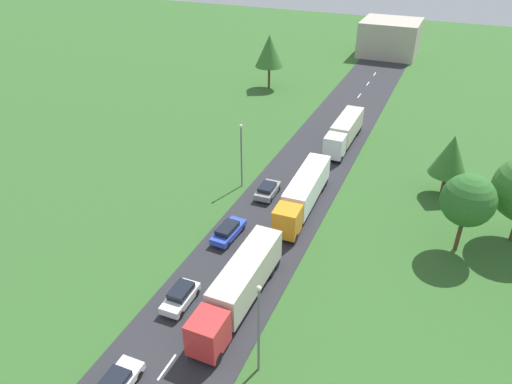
{
  "coord_description": "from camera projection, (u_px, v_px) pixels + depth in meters",
  "views": [
    {
      "loc": [
        14.84,
        -12.27,
        28.4
      ],
      "look_at": [
        -1.92,
        26.84,
        2.82
      ],
      "focal_mm": 33.39,
      "sensor_mm": 36.0,
      "label": 1
    }
  ],
  "objects": [
    {
      "name": "truck_third",
      "position": [
        344.0,
        131.0,
        64.94
      ],
      "size": [
        2.59,
        12.16,
        3.53
      ],
      "color": "white",
      "rests_on": "road"
    },
    {
      "name": "truck_lead",
      "position": [
        239.0,
        285.0,
        38.38
      ],
      "size": [
        2.57,
        13.06,
        3.67
      ],
      "color": "red",
      "rests_on": "road"
    },
    {
      "name": "car_third",
      "position": [
        228.0,
        231.0,
        47.05
      ],
      "size": [
        1.95,
        4.67,
        1.5
      ],
      "color": "blue",
      "rests_on": "road"
    },
    {
      "name": "tree_pine",
      "position": [
        468.0,
        200.0,
        43.04
      ],
      "size": [
        4.91,
        4.91,
        8.05
      ],
      "color": "#513823",
      "rests_on": "ground"
    },
    {
      "name": "tree_oak",
      "position": [
        451.0,
        155.0,
        52.17
      ],
      "size": [
        4.19,
        4.19,
        7.31
      ],
      "color": "#513823",
      "rests_on": "ground"
    },
    {
      "name": "lane_marking_centre",
      "position": [
        259.0,
        238.0,
        47.41
      ],
      "size": [
        0.16,
        122.83,
        0.01
      ],
      "color": "white",
      "rests_on": "road"
    },
    {
      "name": "distant_building",
      "position": [
        390.0,
        38.0,
        104.25
      ],
      "size": [
        12.19,
        11.76,
        7.41
      ],
      "primitive_type": "cube",
      "color": "#B2A899",
      "rests_on": "ground"
    },
    {
      "name": "lamppost_lead",
      "position": [
        259.0,
        325.0,
        31.75
      ],
      "size": [
        0.36,
        0.36,
        7.87
      ],
      "color": "slate",
      "rests_on": "ground"
    },
    {
      "name": "road",
      "position": [
        264.0,
        230.0,
        48.59
      ],
      "size": [
        10.0,
        140.0,
        0.06
      ],
      "primitive_type": "cube",
      "color": "#2B2B30",
      "rests_on": "ground"
    },
    {
      "name": "car_fourth",
      "position": [
        268.0,
        190.0,
        53.91
      ],
      "size": [
        1.98,
        4.09,
        1.45
      ],
      "color": "gray",
      "rests_on": "road"
    },
    {
      "name": "lamppost_second",
      "position": [
        241.0,
        152.0,
        54.09
      ],
      "size": [
        0.36,
        0.36,
        7.83
      ],
      "color": "slate",
      "rests_on": "ground"
    },
    {
      "name": "truck_second",
      "position": [
        303.0,
        192.0,
        50.98
      ],
      "size": [
        2.87,
        13.58,
        3.53
      ],
      "color": "orange",
      "rests_on": "road"
    },
    {
      "name": "car_second",
      "position": [
        181.0,
        296.0,
        39.14
      ],
      "size": [
        1.81,
        3.97,
        1.57
      ],
      "color": "white",
      "rests_on": "road"
    },
    {
      "name": "tree_elm",
      "position": [
        269.0,
        51.0,
        83.42
      ],
      "size": [
        5.0,
        5.0,
        9.44
      ],
      "color": "#513823",
      "rests_on": "ground"
    }
  ]
}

